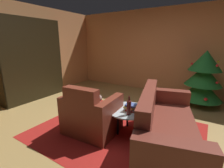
# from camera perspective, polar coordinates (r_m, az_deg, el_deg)

# --- Properties ---
(ground_plane) EXTENTS (7.37, 7.37, 0.00)m
(ground_plane) POSITION_cam_1_polar(r_m,az_deg,el_deg) (3.22, 3.45, -14.62)
(ground_plane) COLOR #A8864A
(wall_back) EXTENTS (6.26, 0.06, 2.59)m
(wall_back) POSITION_cam_1_polar(r_m,az_deg,el_deg) (5.30, 17.83, 11.05)
(wall_back) COLOR #D58951
(wall_back) RESTS_ON ground
(wall_left) EXTENTS (0.06, 5.36, 2.59)m
(wall_left) POSITION_cam_1_polar(r_m,az_deg,el_deg) (5.07, -29.23, 9.75)
(wall_left) COLOR #D58951
(wall_left) RESTS_ON ground
(area_rug) EXTENTS (2.84, 2.27, 0.01)m
(area_rug) POSITION_cam_1_polar(r_m,az_deg,el_deg) (3.05, 1.87, -16.31)
(area_rug) COLOR #A31E19
(area_rug) RESTS_ON ground
(bookshelf_unit) EXTENTS (0.36, 1.73, 2.19)m
(bookshelf_unit) POSITION_cam_1_polar(r_m,az_deg,el_deg) (4.97, -25.69, 7.67)
(bookshelf_unit) COLOR black
(bookshelf_unit) RESTS_ON ground
(armchair_red) EXTENTS (0.94, 0.81, 0.89)m
(armchair_red) POSITION_cam_1_polar(r_m,az_deg,el_deg) (2.90, -7.47, -11.03)
(armchair_red) COLOR maroon
(armchair_red) RESTS_ON ground
(couch_red) EXTENTS (1.24, 2.05, 0.89)m
(couch_red) POSITION_cam_1_polar(r_m,az_deg,el_deg) (2.61, 18.30, -15.13)
(couch_red) COLOR brown
(couch_red) RESTS_ON ground
(coffee_table) EXTENTS (0.74, 0.74, 0.44)m
(coffee_table) POSITION_cam_1_polar(r_m,az_deg,el_deg) (2.85, 5.87, -9.75)
(coffee_table) COLOR black
(coffee_table) RESTS_ON ground
(book_stack_on_table) EXTENTS (0.23, 0.19, 0.12)m
(book_stack_on_table) POSITION_cam_1_polar(r_m,az_deg,el_deg) (2.76, 6.76, -8.29)
(book_stack_on_table) COLOR red
(book_stack_on_table) RESTS_ON coffee_table
(bottle_on_table) EXTENTS (0.07, 0.07, 0.32)m
(bottle_on_table) POSITION_cam_1_polar(r_m,az_deg,el_deg) (2.60, 6.08, -8.35)
(bottle_on_table) COLOR #5C1E1D
(bottle_on_table) RESTS_ON coffee_table
(decorated_tree) EXTENTS (0.96, 0.96, 1.39)m
(decorated_tree) POSITION_cam_1_polar(r_m,az_deg,el_deg) (4.56, 29.93, 1.93)
(decorated_tree) COLOR brown
(decorated_tree) RESTS_ON ground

